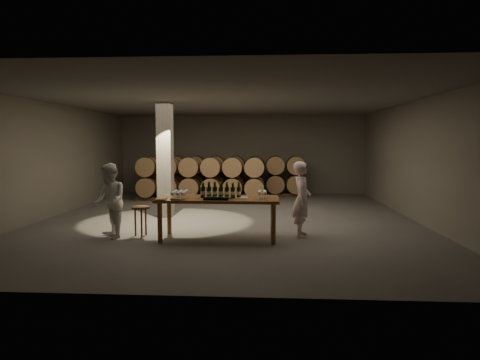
# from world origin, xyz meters

# --- Properties ---
(room) EXTENTS (12.00, 12.00, 12.00)m
(room) POSITION_xyz_m (-1.80, 0.20, 1.60)
(room) COLOR #585552
(room) RESTS_ON ground
(tasting_table) EXTENTS (2.60, 1.10, 0.90)m
(tasting_table) POSITION_xyz_m (0.00, -2.50, 0.80)
(tasting_table) COLOR brown
(tasting_table) RESTS_ON ground
(barrel_stack_back) EXTENTS (6.26, 0.95, 1.57)m
(barrel_stack_back) POSITION_xyz_m (-0.57, 5.20, 0.83)
(barrel_stack_back) COLOR #54381D
(barrel_stack_back) RESTS_ON ground
(barrel_stack_front) EXTENTS (4.70, 0.95, 1.57)m
(barrel_stack_front) POSITION_xyz_m (-1.35, 3.80, 0.83)
(barrel_stack_front) COLOR #54381D
(barrel_stack_front) RESTS_ON ground
(bottle_cluster) EXTENTS (0.86, 0.23, 0.34)m
(bottle_cluster) POSITION_xyz_m (0.05, -2.44, 1.02)
(bottle_cluster) COLOR black
(bottle_cluster) RESTS_ON tasting_table
(lying_bottles) EXTENTS (0.61, 0.08, 0.08)m
(lying_bottles) POSITION_xyz_m (0.01, -2.91, 0.94)
(lying_bottles) COLOR black
(lying_bottles) RESTS_ON tasting_table
(glass_cluster_left) EXTENTS (0.30, 0.52, 0.16)m
(glass_cluster_left) POSITION_xyz_m (-0.82, -2.64, 1.02)
(glass_cluster_left) COLOR silver
(glass_cluster_left) RESTS_ON tasting_table
(glass_cluster_right) EXTENTS (0.19, 0.41, 0.17)m
(glass_cluster_right) POSITION_xyz_m (0.95, -2.55, 1.02)
(glass_cluster_right) COLOR silver
(glass_cluster_right) RESTS_ON tasting_table
(plate) EXTENTS (0.28, 0.28, 0.02)m
(plate) POSITION_xyz_m (0.51, -2.54, 0.91)
(plate) COLOR white
(plate) RESTS_ON tasting_table
(notebook_near) EXTENTS (0.30, 0.26, 0.03)m
(notebook_near) POSITION_xyz_m (-0.80, -2.88, 0.92)
(notebook_near) COLOR olive
(notebook_near) RESTS_ON tasting_table
(notebook_corner) EXTENTS (0.22, 0.28, 0.02)m
(notebook_corner) POSITION_xyz_m (-1.16, -2.90, 0.91)
(notebook_corner) COLOR olive
(notebook_corner) RESTS_ON tasting_table
(pen) EXTENTS (0.15, 0.03, 0.01)m
(pen) POSITION_xyz_m (-0.75, -2.93, 0.91)
(pen) COLOR black
(pen) RESTS_ON tasting_table
(stool) EXTENTS (0.40, 0.40, 0.66)m
(stool) POSITION_xyz_m (-1.76, -2.33, 0.54)
(stool) COLOR #54381D
(stool) RESTS_ON ground
(person_man) EXTENTS (0.49, 0.66, 1.67)m
(person_man) POSITION_xyz_m (1.82, -2.13, 0.83)
(person_man) COLOR white
(person_man) RESTS_ON ground
(person_woman) EXTENTS (0.97, 1.01, 1.64)m
(person_woman) POSITION_xyz_m (-2.37, -2.58, 0.82)
(person_woman) COLOR white
(person_woman) RESTS_ON ground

